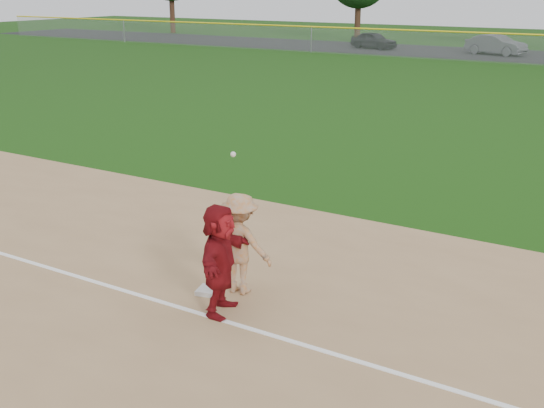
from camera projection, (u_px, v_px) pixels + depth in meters
The scene contains 7 objects.
ground at pixel (227, 297), 11.95m from camera, with size 160.00×160.00×0.00m, color #16410C.
foul_line at pixel (200, 313), 11.30m from camera, with size 60.00×0.10×0.01m, color white.
first_base at pixel (208, 291), 12.04m from camera, with size 0.37×0.37×0.08m, color silver.
base_runner at pixel (220, 259), 11.08m from camera, with size 1.75×0.56×1.88m, color maroon.
car_left at pixel (374, 40), 57.22m from camera, with size 1.64×4.08×1.39m, color black.
car_mid at pixel (496, 45), 52.26m from camera, with size 1.61×4.62×1.52m, color #515358.
first_base_play at pixel (240, 244), 11.85m from camera, with size 1.22×0.76×2.56m.
Camera 1 is at (6.36, -8.85, 5.24)m, focal length 45.00 mm.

